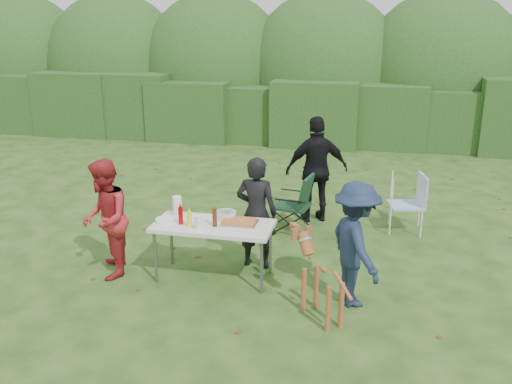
% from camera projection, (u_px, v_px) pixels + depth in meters
% --- Properties ---
extents(ground, '(80.00, 80.00, 0.00)m').
position_uv_depth(ground, '(245.00, 275.00, 7.07)').
color(ground, '#1E4211').
extents(hedge_row, '(22.00, 1.40, 1.70)m').
position_uv_depth(hedge_row, '(316.00, 112.00, 14.25)').
color(hedge_row, '#23471C').
rests_on(hedge_row, ground).
extents(shrub_backdrop, '(20.00, 2.60, 3.20)m').
position_uv_depth(shrub_backdrop, '(323.00, 77.00, 15.51)').
color(shrub_backdrop, '#3D6628').
rests_on(shrub_backdrop, ground).
extents(folding_table, '(1.50, 0.70, 0.74)m').
position_uv_depth(folding_table, '(213.00, 228.00, 6.80)').
color(folding_table, silver).
rests_on(folding_table, ground).
extents(person_cook, '(0.58, 0.40, 1.52)m').
position_uv_depth(person_cook, '(256.00, 213.00, 7.12)').
color(person_cook, black).
rests_on(person_cook, ground).
extents(person_red_jacket, '(0.84, 0.92, 1.54)m').
position_uv_depth(person_red_jacket, '(105.00, 219.00, 6.86)').
color(person_red_jacket, '#A92329').
rests_on(person_red_jacket, ground).
extents(person_black_puffy, '(1.10, 0.76, 1.74)m').
position_uv_depth(person_black_puffy, '(317.00, 170.00, 8.74)').
color(person_black_puffy, black).
rests_on(person_black_puffy, ground).
extents(child, '(0.94, 1.10, 1.48)m').
position_uv_depth(child, '(356.00, 244.00, 6.17)').
color(child, '#1A2844').
rests_on(child, ground).
extents(dog, '(0.91, 0.99, 0.92)m').
position_uv_depth(dog, '(323.00, 282.00, 5.90)').
color(dog, '#945429').
rests_on(dog, ground).
extents(camping_chair, '(0.67, 0.67, 0.93)m').
position_uv_depth(camping_chair, '(292.00, 203.00, 8.42)').
color(camping_chair, '#15361F').
rests_on(camping_chair, ground).
extents(lawn_chair, '(0.65, 0.65, 0.92)m').
position_uv_depth(lawn_chair, '(406.00, 203.00, 8.43)').
color(lawn_chair, '#4174BD').
rests_on(lawn_chair, ground).
extents(food_tray, '(0.45, 0.30, 0.02)m').
position_uv_depth(food_tray, '(239.00, 223.00, 6.78)').
color(food_tray, '#B7B7BA').
rests_on(food_tray, folding_table).
extents(focaccia_bread, '(0.40, 0.26, 0.04)m').
position_uv_depth(focaccia_bread, '(239.00, 221.00, 6.77)').
color(focaccia_bread, '#C96B33').
rests_on(focaccia_bread, food_tray).
extents(mustard_bottle, '(0.06, 0.06, 0.20)m').
position_uv_depth(mustard_bottle, '(189.00, 219.00, 6.66)').
color(mustard_bottle, '#FBF613').
rests_on(mustard_bottle, folding_table).
extents(ketchup_bottle, '(0.06, 0.06, 0.22)m').
position_uv_depth(ketchup_bottle, '(181.00, 216.00, 6.75)').
color(ketchup_bottle, '#9E0202').
rests_on(ketchup_bottle, folding_table).
extents(beer_bottle, '(0.06, 0.06, 0.24)m').
position_uv_depth(beer_bottle, '(215.00, 217.00, 6.67)').
color(beer_bottle, '#47230F').
rests_on(beer_bottle, folding_table).
extents(paper_towel_roll, '(0.12, 0.12, 0.26)m').
position_uv_depth(paper_towel_roll, '(177.00, 206.00, 7.04)').
color(paper_towel_roll, white).
rests_on(paper_towel_roll, folding_table).
extents(cup_stack, '(0.08, 0.08, 0.18)m').
position_uv_depth(cup_stack, '(198.00, 223.00, 6.57)').
color(cup_stack, white).
rests_on(cup_stack, folding_table).
extents(pasta_bowl, '(0.26, 0.26, 0.10)m').
position_uv_depth(pasta_bowl, '(226.00, 215.00, 6.94)').
color(pasta_bowl, silver).
rests_on(pasta_bowl, folding_table).
extents(plate_stack, '(0.24, 0.24, 0.05)m').
position_uv_depth(plate_stack, '(165.00, 220.00, 6.84)').
color(plate_stack, white).
rests_on(plate_stack, folding_table).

